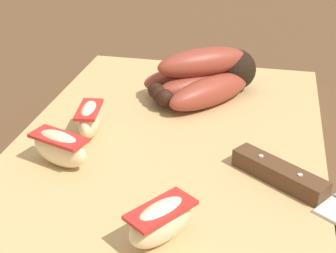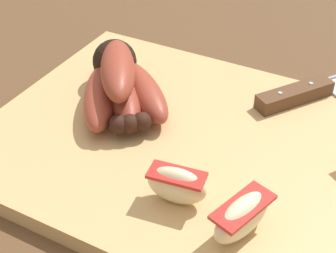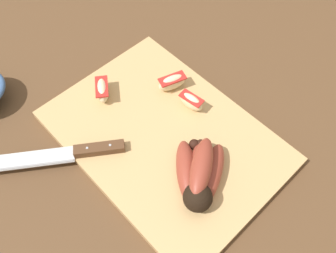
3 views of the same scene
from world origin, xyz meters
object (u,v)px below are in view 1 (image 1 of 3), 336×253
at_px(banana_bunch, 206,78).
at_px(apple_wedge_far, 60,148).
at_px(apple_wedge_middle, 161,221).
at_px(apple_wedge_near, 90,119).
at_px(chefs_knife, 323,198).

xyz_separation_m(banana_bunch, apple_wedge_far, (-0.20, 0.12, -0.01)).
bearing_deg(apple_wedge_middle, banana_bunch, 1.04).
relative_size(banana_bunch, apple_wedge_near, 2.59).
height_order(banana_bunch, apple_wedge_middle, banana_bunch).
height_order(banana_bunch, apple_wedge_far, banana_bunch).
distance_m(apple_wedge_near, apple_wedge_middle, 0.19).
bearing_deg(apple_wedge_far, chefs_knife, -92.45).
distance_m(apple_wedge_middle, apple_wedge_far, 0.15).
height_order(apple_wedge_middle, apple_wedge_far, same).
bearing_deg(chefs_knife, banana_bunch, 33.45).
bearing_deg(apple_wedge_near, chefs_knife, -107.11).
bearing_deg(apple_wedge_far, banana_bunch, -31.42).
height_order(chefs_knife, apple_wedge_middle, apple_wedge_middle).
relative_size(apple_wedge_near, apple_wedge_far, 0.85).
xyz_separation_m(chefs_knife, apple_wedge_middle, (-0.08, 0.13, 0.01)).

